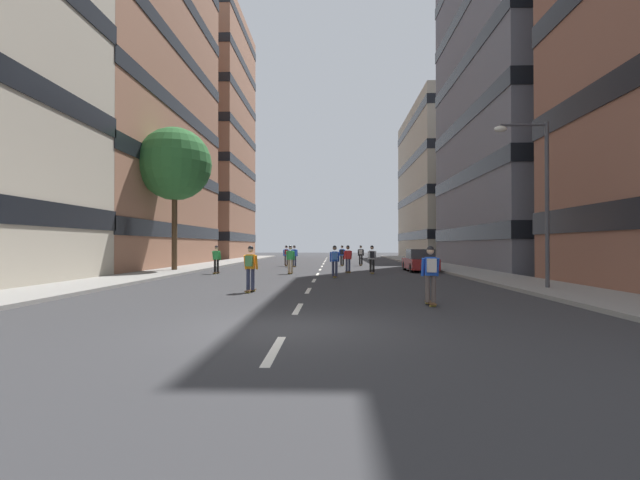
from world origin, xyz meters
The scene contains 22 objects.
ground_plane centered at (0.00, 23.80, 0.00)m, with size 142.78×142.78×0.00m, color #333335.
sidewalk_left centered at (-9.72, 26.77, 0.07)m, with size 3.28×65.44×0.14m, color gray.
sidewalk_right centered at (9.72, 26.77, 0.07)m, with size 3.28×65.44×0.14m, color gray.
lane_markings centered at (0.00, 25.50, 0.00)m, with size 0.16×57.20×0.01m.
building_left_mid centered at (-19.68, 26.36, 14.71)m, with size 16.77×22.59×29.24m.
building_left_far centered at (-19.68, 51.47, 16.66)m, with size 16.77×17.37×33.15m.
building_right_mid centered at (19.68, 26.36, 18.13)m, with size 16.77×19.38×36.09m.
building_right_far centered at (19.68, 51.47, 10.15)m, with size 16.77×22.68×20.12m.
parked_car_near centered at (6.88, 21.09, 0.70)m, with size 1.82×4.40×1.52m.
street_tree_near centered at (-9.72, 20.10, 7.24)m, with size 4.89×4.89×9.57m.
streetlamp_right centered at (9.02, 8.18, 4.14)m, with size 2.13×0.30×6.50m.
skater_0 centered at (-3.04, 28.26, 1.02)m, with size 0.55×0.91×1.78m.
skater_1 centered at (3.40, 18.58, 1.02)m, with size 0.53×0.90×1.78m.
skater_2 centered at (-6.34, 18.10, 0.98)m, with size 0.55×0.91×1.78m.
skater_3 centered at (1.70, 28.89, 1.02)m, with size 0.56×0.92×1.78m.
skater_4 centered at (-1.70, 18.13, 0.98)m, with size 0.55×0.91×1.78m.
skater_5 centered at (1.05, 15.15, 1.02)m, with size 0.54×0.90×1.78m.
skater_6 centered at (1.92, 19.42, 0.98)m, with size 0.57×0.92×1.78m.
skater_7 centered at (-2.25, 27.01, 0.98)m, with size 0.54×0.91×1.78m.
skater_8 centered at (-2.17, 7.31, 1.02)m, with size 0.56×0.92×1.78m.
skater_9 centered at (3.34, 29.41, 1.02)m, with size 0.56×0.92×1.78m.
skater_10 centered at (3.90, 3.80, 1.02)m, with size 0.53×0.90×1.78m.
Camera 1 is at (1.02, -9.66, 1.81)m, focal length 25.15 mm.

